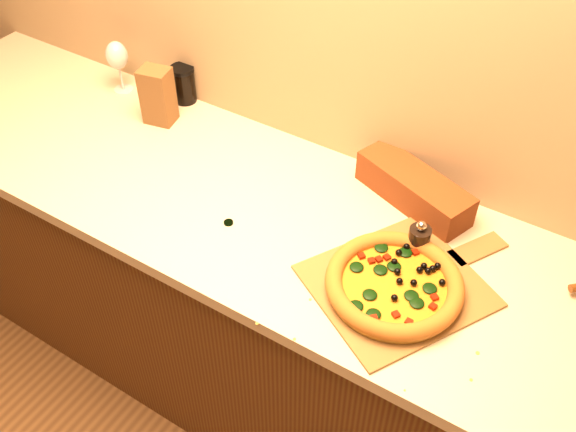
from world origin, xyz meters
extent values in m
plane|color=#9E8460|center=(0.00, 1.75, 1.35)|extent=(4.00, 0.00, 4.00)
cube|color=#45200E|center=(0.00, 1.43, 0.43)|extent=(2.80, 0.65, 0.86)
cube|color=beige|center=(0.00, 1.43, 0.88)|extent=(2.84, 0.68, 0.04)
cube|color=brown|center=(0.41, 1.36, 0.90)|extent=(0.50, 0.52, 0.01)
cube|color=brown|center=(0.53, 1.58, 0.90)|extent=(0.13, 0.17, 0.01)
cylinder|color=#BA8B2E|center=(0.41, 1.34, 0.92)|extent=(0.32, 0.32, 0.02)
cylinder|color=gold|center=(0.41, 1.34, 0.93)|extent=(0.27, 0.27, 0.01)
torus|color=#995C1B|center=(0.41, 1.34, 0.93)|extent=(0.33, 0.33, 0.04)
ellipsoid|color=black|center=(0.46, 1.37, 0.94)|extent=(0.04, 0.04, 0.01)
sphere|color=black|center=(0.37, 1.32, 0.94)|extent=(0.02, 0.02, 0.02)
cube|color=maroon|center=(0.43, 1.29, 0.94)|extent=(0.02, 0.02, 0.01)
cylinder|color=black|center=(-0.07, 1.32, 0.90)|extent=(0.03, 0.03, 0.01)
cylinder|color=black|center=(0.40, 1.49, 0.94)|extent=(0.06, 0.06, 0.08)
sphere|color=silver|center=(0.40, 1.49, 0.99)|extent=(0.03, 0.03, 0.03)
cube|color=#632E12|center=(0.31, 1.66, 0.95)|extent=(0.37, 0.22, 0.10)
cylinder|color=silver|center=(-0.77, 1.66, 0.90)|extent=(0.07, 0.07, 0.00)
cylinder|color=silver|center=(-0.77, 1.66, 0.94)|extent=(0.01, 0.01, 0.08)
ellipsoid|color=silver|center=(-0.77, 1.66, 1.03)|extent=(0.07, 0.07, 0.10)
cube|color=brown|center=(-0.54, 1.59, 0.99)|extent=(0.11, 0.09, 0.19)
cylinder|color=black|center=(-0.55, 1.73, 0.96)|extent=(0.08, 0.08, 0.11)
cylinder|color=black|center=(-0.55, 1.73, 1.02)|extent=(0.08, 0.08, 0.01)
camera|label=1|loc=(0.72, 0.35, 2.12)|focal=40.00mm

